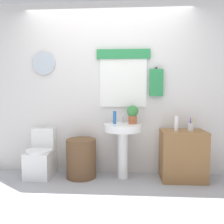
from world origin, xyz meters
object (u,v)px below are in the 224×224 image
pedestal_sink (123,137)px  wooden_cabinet (183,155)px  toothbrush_cup (191,127)px  toilet (42,157)px  lotion_bottle (176,124)px  soap_bottle (115,117)px  potted_plant (133,113)px  laundry_hamper (81,158)px

pedestal_sink → wooden_cabinet: pedestal_sink is taller
toothbrush_cup → toilet: bearing=179.7°
wooden_cabinet → toothbrush_cup: toothbrush_cup is taller
lotion_bottle → pedestal_sink: bearing=176.9°
pedestal_sink → soap_bottle: bearing=157.4°
potted_plant → soap_bottle: bearing=-177.8°
wooden_cabinet → toothbrush_cup: 0.42m
potted_plant → lotion_bottle: (0.61, -0.10, -0.13)m
toilet → lotion_bottle: (1.97, -0.07, 0.54)m
wooden_cabinet → potted_plant: 0.93m
pedestal_sink → potted_plant: size_ratio=2.96×
pedestal_sink → soap_bottle: (-0.12, 0.05, 0.28)m
toilet → wooden_cabinet: size_ratio=1.01×
toilet → pedestal_sink: (1.22, -0.03, 0.33)m
toothbrush_cup → laundry_hamper: bearing=-179.3°
wooden_cabinet → toothbrush_cup: bearing=10.5°
toilet → laundry_hamper: (0.61, -0.03, 0.01)m
pedestal_sink → toothbrush_cup: 0.98m
potted_plant → laundry_hamper: bearing=-175.4°
wooden_cabinet → soap_bottle: size_ratio=3.83×
soap_bottle → potted_plant: bearing=2.2°
soap_bottle → lotion_bottle: size_ratio=0.89×
soap_bottle → toothbrush_cup: (1.08, -0.03, -0.12)m
laundry_hamper → potted_plant: bearing=4.6°
toilet → wooden_cabinet: toilet is taller
wooden_cabinet → toilet: bearing=179.1°
laundry_hamper → pedestal_sink: (0.61, -0.00, 0.32)m
toilet → toothbrush_cup: 2.23m
toilet → laundry_hamper: size_ratio=1.26×
laundry_hamper → toothbrush_cup: size_ratio=3.06×
potted_plant → lotion_bottle: 0.63m
soap_bottle → lotion_bottle: 0.88m
wooden_cabinet → potted_plant: size_ratio=2.64×
soap_bottle → potted_plant: size_ratio=0.69×
pedestal_sink → soap_bottle: soap_bottle is taller
laundry_hamper → wooden_cabinet: bearing=0.0°
toilet → toothbrush_cup: size_ratio=3.87×
laundry_hamper → toothbrush_cup: (1.57, 0.02, 0.48)m
toilet → toothbrush_cup: (2.18, -0.01, 0.49)m
pedestal_sink → toothbrush_cup: toothbrush_cup is taller
toilet → wooden_cabinet: bearing=-0.9°
potted_plant → lotion_bottle: bearing=-9.3°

